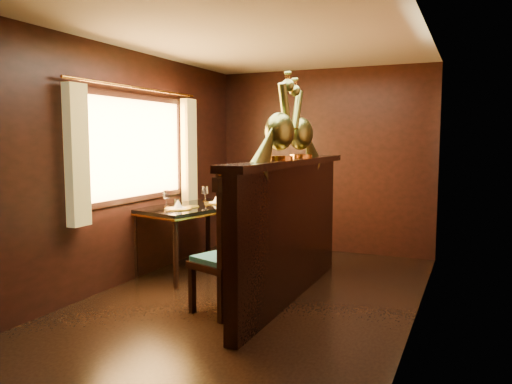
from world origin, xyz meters
TOP-DOWN VIEW (x-y plane):
  - ground at (0.00, 0.00)m, footprint 5.00×5.00m
  - room_shell at (-0.09, 0.02)m, footprint 3.04×5.04m
  - partition at (0.32, 0.30)m, footprint 0.26×2.70m
  - dining_table at (-1.05, 0.78)m, footprint 1.10×1.48m
  - chair_left at (0.02, -0.36)m, footprint 0.61×0.62m
  - chair_right at (-0.07, 0.49)m, footprint 0.52×0.53m
  - peacock_left at (0.33, -0.01)m, footprint 0.25×0.68m
  - peacock_right at (0.33, 0.56)m, footprint 0.24×0.65m

SIDE VIEW (x-z plane):
  - ground at x=0.00m, z-range 0.00..0.00m
  - chair_right at x=-0.07m, z-range 0.02..1.22m
  - chair_left at x=0.02m, z-range 0.03..1.34m
  - dining_table at x=-1.05m, z-range 0.22..1.20m
  - partition at x=0.32m, z-range 0.03..1.39m
  - room_shell at x=-0.09m, z-range 0.32..2.84m
  - peacock_right at x=0.33m, z-range 1.36..2.13m
  - peacock_left at x=0.33m, z-range 1.36..2.17m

